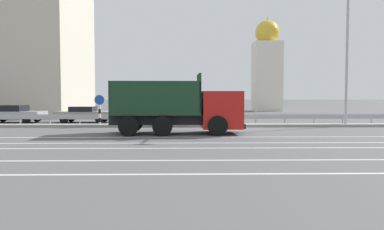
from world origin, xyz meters
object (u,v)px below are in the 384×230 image
Objects in this scene: parked_car_2 at (14,114)px; church_tower at (267,67)px; median_road_sign at (100,110)px; parked_car_3 at (84,114)px; dump_truck at (192,111)px; street_lamp_1 at (348,38)px.

church_tower is at bearing 134.44° from parked_car_2.
median_road_sign is 0.16× the size of church_tower.
parked_car_3 is at bearing 117.27° from median_road_sign.
church_tower is at bearing 138.66° from parked_car_3.
parked_car_3 is (-8.18, 8.52, -0.56)m from dump_truck.
church_tower is (10.68, 30.03, 4.72)m from dump_truck.
parked_car_2 is 1.06× the size of parked_car_3.
parked_car_3 is at bearing -131.23° from church_tower.
median_road_sign is 17.24m from street_lamp_1.
dump_truck is 12.30m from street_lamp_1.
parked_car_2 is 32.85m from church_tower.
parked_car_2 is (-24.04, 4.05, -5.19)m from street_lamp_1.
dump_truck is 1.70× the size of parked_car_3.
street_lamp_1 is at bearing 83.23° from parked_car_2.
dump_truck is 0.67× the size of street_lamp_1.
dump_truck is at bearing -157.07° from street_lamp_1.
parked_car_2 is at bearing -138.36° from church_tower.
dump_truck is at bearing -36.32° from median_road_sign.
median_road_sign is at bearing 64.56° from parked_car_2.
median_road_sign is 30.94m from church_tower.
dump_truck is at bearing -109.57° from church_tower.
street_lamp_1 is at bearing 111.64° from dump_truck.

